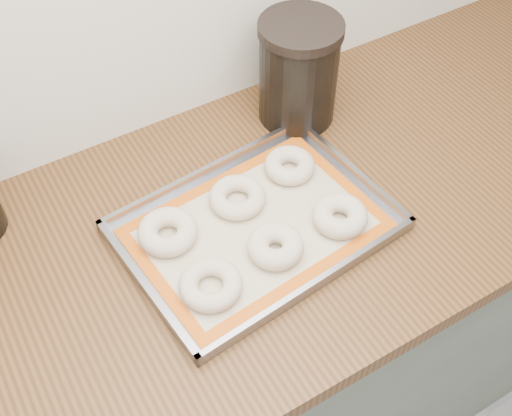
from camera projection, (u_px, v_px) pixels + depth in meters
cabinet at (182, 382)px, 1.46m from camera, size 3.00×0.65×0.86m
countertop at (160, 268)px, 1.12m from camera, size 3.06×0.68×0.04m
baking_tray at (256, 227)px, 1.14m from camera, size 0.49×0.37×0.03m
baking_mat at (256, 228)px, 1.14m from camera, size 0.45×0.33×0.00m
bagel_front_left at (211, 285)px, 1.05m from camera, size 0.14×0.14×0.03m
bagel_front_mid at (275, 246)px, 1.09m from camera, size 0.11×0.11×0.04m
bagel_front_right at (340, 216)px, 1.14m from camera, size 0.11×0.11×0.04m
bagel_back_left at (168, 232)px, 1.11m from camera, size 0.14×0.14×0.04m
bagel_back_mid at (237, 197)px, 1.17m from camera, size 0.11×0.11×0.03m
bagel_back_right at (289, 165)px, 1.22m from camera, size 0.12×0.12×0.03m
canister_right at (298, 72)px, 1.26m from camera, size 0.16×0.16×0.22m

